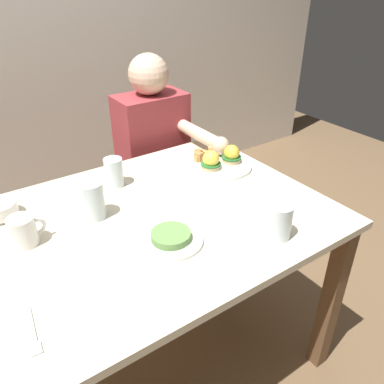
{
  "coord_description": "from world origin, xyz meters",
  "views": [
    {
      "loc": [
        -0.51,
        -0.98,
        1.48
      ],
      "look_at": [
        0.17,
        0.0,
        0.78
      ],
      "focal_mm": 36.06,
      "sensor_mm": 36.0,
      "label": 1
    }
  ],
  "objects_px": {
    "fork": "(33,333)",
    "water_glass_extra": "(114,174)",
    "coffee_mug": "(24,230)",
    "side_plate": "(171,238)",
    "diner_person": "(156,154)",
    "eggs_benedict_plate": "(219,161)",
    "dining_table": "(153,241)",
    "water_glass_near": "(93,202)",
    "water_glass_far": "(279,224)"
  },
  "relations": [
    {
      "from": "fork",
      "to": "side_plate",
      "type": "xyz_separation_m",
      "value": [
        0.45,
        0.11,
        0.01
      ]
    },
    {
      "from": "dining_table",
      "to": "coffee_mug",
      "type": "distance_m",
      "value": 0.43
    },
    {
      "from": "fork",
      "to": "diner_person",
      "type": "height_order",
      "value": "diner_person"
    },
    {
      "from": "dining_table",
      "to": "eggs_benedict_plate",
      "type": "xyz_separation_m",
      "value": [
        0.42,
        0.16,
        0.13
      ]
    },
    {
      "from": "eggs_benedict_plate",
      "to": "side_plate",
      "type": "bearing_deg",
      "value": -143.79
    },
    {
      "from": "fork",
      "to": "diner_person",
      "type": "distance_m",
      "value": 1.21
    },
    {
      "from": "dining_table",
      "to": "coffee_mug",
      "type": "height_order",
      "value": "coffee_mug"
    },
    {
      "from": "eggs_benedict_plate",
      "to": "water_glass_extra",
      "type": "relative_size",
      "value": 2.39
    },
    {
      "from": "fork",
      "to": "water_glass_far",
      "type": "distance_m",
      "value": 0.74
    },
    {
      "from": "water_glass_extra",
      "to": "diner_person",
      "type": "distance_m",
      "value": 0.52
    },
    {
      "from": "coffee_mug",
      "to": "diner_person",
      "type": "relative_size",
      "value": 0.1
    },
    {
      "from": "water_glass_near",
      "to": "eggs_benedict_plate",
      "type": "bearing_deg",
      "value": 5.72
    },
    {
      "from": "coffee_mug",
      "to": "water_glass_near",
      "type": "xyz_separation_m",
      "value": [
        0.23,
        0.02,
        0.01
      ]
    },
    {
      "from": "fork",
      "to": "water_glass_far",
      "type": "xyz_separation_m",
      "value": [
        0.74,
        -0.06,
        0.05
      ]
    },
    {
      "from": "eggs_benedict_plate",
      "to": "coffee_mug",
      "type": "height_order",
      "value": "coffee_mug"
    },
    {
      "from": "water_glass_far",
      "to": "diner_person",
      "type": "relative_size",
      "value": 0.1
    },
    {
      "from": "water_glass_extra",
      "to": "side_plate",
      "type": "height_order",
      "value": "water_glass_extra"
    },
    {
      "from": "dining_table",
      "to": "diner_person",
      "type": "distance_m",
      "value": 0.7
    },
    {
      "from": "water_glass_near",
      "to": "diner_person",
      "type": "height_order",
      "value": "diner_person"
    },
    {
      "from": "water_glass_far",
      "to": "dining_table",
      "type": "bearing_deg",
      "value": 129.95
    },
    {
      "from": "fork",
      "to": "water_glass_extra",
      "type": "relative_size",
      "value": 1.38
    },
    {
      "from": "coffee_mug",
      "to": "water_glass_far",
      "type": "xyz_separation_m",
      "value": [
        0.66,
        -0.41,
        -0.0
      ]
    },
    {
      "from": "dining_table",
      "to": "fork",
      "type": "relative_size",
      "value": 7.69
    },
    {
      "from": "water_glass_near",
      "to": "side_plate",
      "type": "xyz_separation_m",
      "value": [
        0.14,
        -0.26,
        -0.04
      ]
    },
    {
      "from": "coffee_mug",
      "to": "fork",
      "type": "relative_size",
      "value": 0.71
    },
    {
      "from": "dining_table",
      "to": "water_glass_far",
      "type": "bearing_deg",
      "value": -50.05
    },
    {
      "from": "water_glass_extra",
      "to": "side_plate",
      "type": "bearing_deg",
      "value": -91.43
    },
    {
      "from": "eggs_benedict_plate",
      "to": "water_glass_near",
      "type": "relative_size",
      "value": 2.06
    },
    {
      "from": "water_glass_extra",
      "to": "diner_person",
      "type": "relative_size",
      "value": 0.1
    },
    {
      "from": "dining_table",
      "to": "water_glass_far",
      "type": "relative_size",
      "value": 10.33
    },
    {
      "from": "water_glass_far",
      "to": "coffee_mug",
      "type": "bearing_deg",
      "value": 147.99
    },
    {
      "from": "coffee_mug",
      "to": "water_glass_extra",
      "type": "height_order",
      "value": "water_glass_extra"
    },
    {
      "from": "water_glass_near",
      "to": "water_glass_extra",
      "type": "height_order",
      "value": "water_glass_near"
    },
    {
      "from": "eggs_benedict_plate",
      "to": "water_glass_extra",
      "type": "distance_m",
      "value": 0.44
    },
    {
      "from": "dining_table",
      "to": "water_glass_extra",
      "type": "height_order",
      "value": "water_glass_extra"
    },
    {
      "from": "diner_person",
      "to": "water_glass_far",
      "type": "bearing_deg",
      "value": -95.58
    },
    {
      "from": "water_glass_far",
      "to": "side_plate",
      "type": "height_order",
      "value": "water_glass_far"
    },
    {
      "from": "coffee_mug",
      "to": "side_plate",
      "type": "bearing_deg",
      "value": -33.61
    },
    {
      "from": "diner_person",
      "to": "eggs_benedict_plate",
      "type": "bearing_deg",
      "value": -82.36
    },
    {
      "from": "dining_table",
      "to": "side_plate",
      "type": "relative_size",
      "value": 6.0
    },
    {
      "from": "coffee_mug",
      "to": "water_glass_far",
      "type": "distance_m",
      "value": 0.78
    },
    {
      "from": "fork",
      "to": "dining_table",
      "type": "bearing_deg",
      "value": 29.9
    },
    {
      "from": "coffee_mug",
      "to": "diner_person",
      "type": "distance_m",
      "value": 0.92
    },
    {
      "from": "eggs_benedict_plate",
      "to": "diner_person",
      "type": "relative_size",
      "value": 0.24
    },
    {
      "from": "dining_table",
      "to": "water_glass_near",
      "type": "height_order",
      "value": "water_glass_near"
    },
    {
      "from": "coffee_mug",
      "to": "side_plate",
      "type": "relative_size",
      "value": 0.56
    },
    {
      "from": "fork",
      "to": "water_glass_extra",
      "type": "xyz_separation_m",
      "value": [
        0.46,
        0.54,
        0.05
      ]
    },
    {
      "from": "diner_person",
      "to": "dining_table",
      "type": "bearing_deg",
      "value": -121.19
    },
    {
      "from": "dining_table",
      "to": "eggs_benedict_plate",
      "type": "height_order",
      "value": "eggs_benedict_plate"
    },
    {
      "from": "side_plate",
      "to": "diner_person",
      "type": "xyz_separation_m",
      "value": [
        0.38,
        0.76,
        -0.1
      ]
    }
  ]
}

